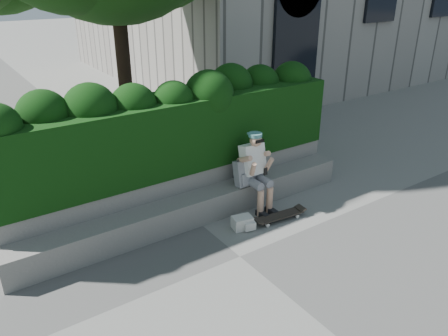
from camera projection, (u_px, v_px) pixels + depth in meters
ground at (240, 257)px, 6.37m from camera, size 80.00×80.00×0.00m
bench_ledge at (196, 208)px, 7.22m from camera, size 6.00×0.45×0.45m
planter_wall at (181, 190)px, 7.52m from camera, size 6.00×0.50×0.75m
hedge at (172, 133)px, 7.30m from camera, size 6.00×1.00×1.20m
person at (255, 168)px, 7.43m from camera, size 0.40×0.76×1.38m
skateboard at (280, 216)px, 7.30m from camera, size 0.88×0.30×0.09m
backpack_plaid at (244, 173)px, 7.43m from camera, size 0.31×0.17×0.45m
backpack_ground at (242, 223)px, 7.05m from camera, size 0.35×0.28×0.20m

